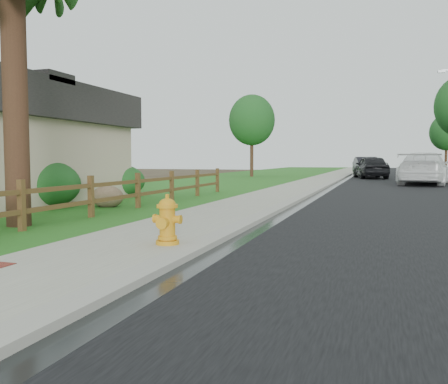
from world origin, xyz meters
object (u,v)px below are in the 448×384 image
(ranch_fence, at_px, (116,192))
(fire_hydrant, at_px, (167,221))
(dark_car_mid, at_px, (371,167))
(white_suv, at_px, (424,169))

(ranch_fence, xyz_separation_m, fire_hydrant, (3.50, -4.22, -0.13))
(fire_hydrant, relative_size, dark_car_mid, 0.16)
(fire_hydrant, bearing_deg, ranch_fence, 129.67)
(ranch_fence, xyz_separation_m, dark_car_mid, (6.10, 27.01, 0.27))
(white_suv, distance_m, dark_car_mid, 8.92)
(ranch_fence, relative_size, dark_car_mid, 3.30)
(ranch_fence, height_order, white_suv, white_suv)
(ranch_fence, relative_size, fire_hydrant, 20.31)
(dark_car_mid, bearing_deg, white_suv, 98.85)
(fire_hydrant, distance_m, dark_car_mid, 31.34)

